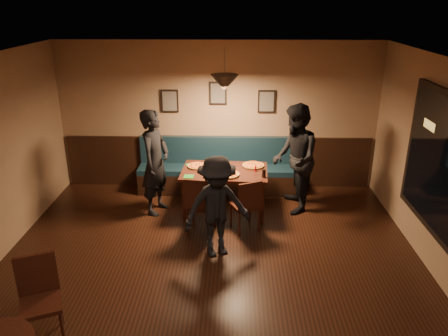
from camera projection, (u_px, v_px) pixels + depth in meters
name	position (u px, v px, depth m)	size (l,w,h in m)	color
floor	(208.00, 295.00, 5.50)	(7.00, 7.00, 0.00)	black
ceiling	(205.00, 70.00, 4.48)	(7.00, 7.00, 0.00)	silver
wall_back	(218.00, 116.00, 8.25)	(6.00, 6.00, 0.00)	#8C704F
wainscot	(218.00, 162.00, 8.55)	(5.88, 0.06, 1.00)	black
booth_bench	(218.00, 167.00, 8.30)	(3.00, 0.60, 1.00)	#0F232D
window_glass	(448.00, 172.00, 5.35)	(2.40, 2.40, 0.00)	black
picture_left	(170.00, 101.00, 8.13)	(0.32, 0.04, 0.42)	black
picture_center	(218.00, 93.00, 8.06)	(0.32, 0.04, 0.42)	black
picture_right	(267.00, 101.00, 8.09)	(0.32, 0.04, 0.42)	black
pendant_lamp	(225.00, 83.00, 6.85)	(0.44, 0.44, 0.25)	black
dining_table	(225.00, 191.00, 7.53)	(1.44, 0.93, 0.77)	black
chair_near_left	(201.00, 204.00, 6.84)	(0.43, 0.43, 0.97)	black
chair_near_right	(245.00, 204.00, 6.92)	(0.39, 0.39, 0.89)	#301D0D
diner_left	(155.00, 162.00, 7.36)	(0.66, 0.43, 1.82)	black
diner_right	(295.00, 159.00, 7.41)	(0.91, 0.71, 1.88)	black
diner_front	(217.00, 207.00, 6.13)	(0.97, 0.56, 1.51)	black
pizza_a	(197.00, 166.00, 7.53)	(0.34, 0.34, 0.04)	orange
pizza_b	(228.00, 174.00, 7.17)	(0.38, 0.38, 0.04)	orange
pizza_c	(253.00, 165.00, 7.55)	(0.37, 0.37, 0.04)	orange
soda_glass	(264.00, 173.00, 7.08)	(0.06, 0.06, 0.14)	black
tabasco_bottle	(256.00, 168.00, 7.32)	(0.03, 0.03, 0.12)	#960511
napkin_a	(190.00, 165.00, 7.62)	(0.14, 0.14, 0.01)	#217D31
napkin_b	(189.00, 176.00, 7.13)	(0.16, 0.16, 0.01)	#1D6D1E
cutlery_set	(225.00, 178.00, 7.07)	(0.02, 0.20, 0.00)	white
cafe_chair_far	(40.00, 303.00, 4.63)	(0.42, 0.42, 0.96)	black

